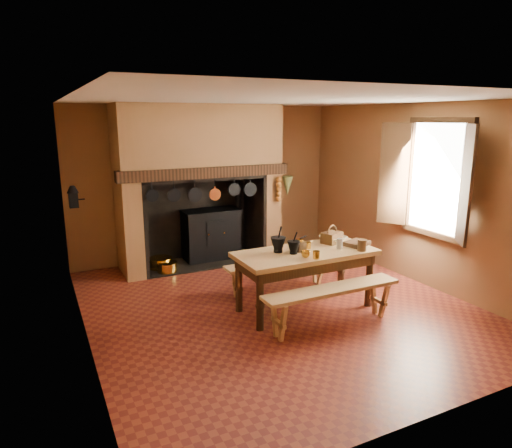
{
  "coord_description": "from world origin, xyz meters",
  "views": [
    {
      "loc": [
        -2.9,
        -5.23,
        2.58
      ],
      "look_at": [
        -0.18,
        0.3,
        1.13
      ],
      "focal_mm": 32.0,
      "sensor_mm": 36.0,
      "label": 1
    }
  ],
  "objects_px": {
    "iron_range": "(211,234)",
    "bench_front": "(332,297)",
    "wicker_basket": "(332,237)",
    "work_table": "(305,260)",
    "mixing_bowl": "(333,239)",
    "coffee_grinder": "(300,245)"
  },
  "relations": [
    {
      "from": "bench_front",
      "to": "mixing_bowl",
      "type": "bearing_deg",
      "value": 54.77
    },
    {
      "from": "work_table",
      "to": "bench_front",
      "type": "xyz_separation_m",
      "value": [
        -0.0,
        -0.63,
        -0.3
      ]
    },
    {
      "from": "bench_front",
      "to": "wicker_basket",
      "type": "distance_m",
      "value": 1.12
    },
    {
      "from": "bench_front",
      "to": "mixing_bowl",
      "type": "height_order",
      "value": "mixing_bowl"
    },
    {
      "from": "coffee_grinder",
      "to": "mixing_bowl",
      "type": "bearing_deg",
      "value": 6.53
    },
    {
      "from": "coffee_grinder",
      "to": "wicker_basket",
      "type": "xyz_separation_m",
      "value": [
        0.62,
        0.15,
        0.01
      ]
    },
    {
      "from": "iron_range",
      "to": "mixing_bowl",
      "type": "bearing_deg",
      "value": -69.13
    },
    {
      "from": "iron_range",
      "to": "wicker_basket",
      "type": "distance_m",
      "value": 2.7
    },
    {
      "from": "work_table",
      "to": "mixing_bowl",
      "type": "relative_size",
      "value": 5.31
    },
    {
      "from": "bench_front",
      "to": "wicker_basket",
      "type": "height_order",
      "value": "wicker_basket"
    },
    {
      "from": "mixing_bowl",
      "to": "wicker_basket",
      "type": "distance_m",
      "value": 0.08
    },
    {
      "from": "iron_range",
      "to": "bench_front",
      "type": "xyz_separation_m",
      "value": [
        0.34,
        -3.33,
        -0.09
      ]
    },
    {
      "from": "mixing_bowl",
      "to": "wicker_basket",
      "type": "xyz_separation_m",
      "value": [
        -0.05,
        -0.04,
        0.04
      ]
    },
    {
      "from": "work_table",
      "to": "coffee_grinder",
      "type": "relative_size",
      "value": 9.2
    },
    {
      "from": "iron_range",
      "to": "wicker_basket",
      "type": "bearing_deg",
      "value": -70.42
    },
    {
      "from": "wicker_basket",
      "to": "mixing_bowl",
      "type": "bearing_deg",
      "value": 15.96
    },
    {
      "from": "iron_range",
      "to": "coffee_grinder",
      "type": "height_order",
      "value": "iron_range"
    },
    {
      "from": "work_table",
      "to": "coffee_grinder",
      "type": "bearing_deg",
      "value": 148.23
    },
    {
      "from": "work_table",
      "to": "coffee_grinder",
      "type": "height_order",
      "value": "coffee_grinder"
    },
    {
      "from": "bench_front",
      "to": "mixing_bowl",
      "type": "xyz_separation_m",
      "value": [
        0.61,
        0.86,
        0.48
      ]
    },
    {
      "from": "work_table",
      "to": "bench_front",
      "type": "height_order",
      "value": "work_table"
    },
    {
      "from": "iron_range",
      "to": "bench_front",
      "type": "height_order",
      "value": "iron_range"
    }
  ]
}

